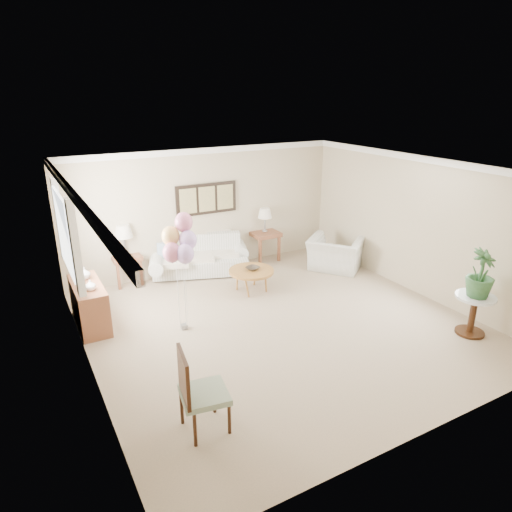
# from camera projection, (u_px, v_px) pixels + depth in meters

# --- Properties ---
(ground_plane) EXTENTS (6.00, 6.00, 0.00)m
(ground_plane) POSITION_uv_depth(u_px,v_px,m) (280.00, 324.00, 7.64)
(ground_plane) COLOR tan
(room_shell) EXTENTS (6.04, 6.04, 2.60)m
(room_shell) POSITION_uv_depth(u_px,v_px,m) (272.00, 231.00, 7.11)
(room_shell) COLOR #BBAC8F
(room_shell) RESTS_ON ground
(wall_art_triptych) EXTENTS (1.35, 0.06, 0.65)m
(wall_art_triptych) POSITION_uv_depth(u_px,v_px,m) (207.00, 199.00, 9.55)
(wall_art_triptych) COLOR black
(wall_art_triptych) RESTS_ON ground
(sofa) EXTENTS (2.43, 1.43, 0.80)m
(sofa) POSITION_uv_depth(u_px,v_px,m) (199.00, 259.00, 9.71)
(sofa) COLOR silver
(sofa) RESTS_ON ground
(end_table_left) EXTENTS (0.56, 0.51, 0.61)m
(end_table_left) POSITION_uv_depth(u_px,v_px,m) (126.00, 260.00, 9.07)
(end_table_left) COLOR brown
(end_table_left) RESTS_ON ground
(end_table_right) EXTENTS (0.61, 0.56, 0.67)m
(end_table_right) POSITION_uv_depth(u_px,v_px,m) (265.00, 236.00, 10.37)
(end_table_right) COLOR brown
(end_table_right) RESTS_ON ground
(lamp_left) EXTENTS (0.36, 0.36, 0.63)m
(lamp_left) POSITION_uv_depth(u_px,v_px,m) (123.00, 232.00, 8.87)
(lamp_left) COLOR gray
(lamp_left) RESTS_ON end_table_left
(lamp_right) EXTENTS (0.31, 0.31, 0.55)m
(lamp_right) POSITION_uv_depth(u_px,v_px,m) (265.00, 214.00, 10.19)
(lamp_right) COLOR gray
(lamp_right) RESTS_ON end_table_right
(coffee_table) EXTENTS (0.87, 0.87, 0.44)m
(coffee_table) POSITION_uv_depth(u_px,v_px,m) (251.00, 272.00, 8.77)
(coffee_table) COLOR olive
(coffee_table) RESTS_ON ground
(decor_bowl) EXTENTS (0.31, 0.31, 0.06)m
(decor_bowl) POSITION_uv_depth(u_px,v_px,m) (253.00, 268.00, 8.76)
(decor_bowl) COLOR #30281F
(decor_bowl) RESTS_ON coffee_table
(armchair) EXTENTS (1.41, 1.44, 0.71)m
(armchair) POSITION_uv_depth(u_px,v_px,m) (335.00, 254.00, 9.89)
(armchair) COLOR silver
(armchair) RESTS_ON ground
(side_table) EXTENTS (0.62, 0.62, 0.67)m
(side_table) POSITION_uv_depth(u_px,v_px,m) (474.00, 305.00, 7.19)
(side_table) COLOR silver
(side_table) RESTS_ON ground
(potted_plant) EXTENTS (0.48, 0.48, 0.77)m
(potted_plant) POSITION_uv_depth(u_px,v_px,m) (481.00, 274.00, 6.98)
(potted_plant) COLOR #254F24
(potted_plant) RESTS_ON side_table
(accent_chair) EXTENTS (0.59, 0.59, 1.06)m
(accent_chair) POSITION_uv_depth(u_px,v_px,m) (198.00, 390.00, 5.08)
(accent_chair) COLOR gray
(accent_chair) RESTS_ON ground
(credenza) EXTENTS (0.46, 1.20, 0.74)m
(credenza) POSITION_uv_depth(u_px,v_px,m) (89.00, 305.00, 7.50)
(credenza) COLOR brown
(credenza) RESTS_ON ground
(vase_white) EXTENTS (0.19, 0.19, 0.17)m
(vase_white) POSITION_uv_depth(u_px,v_px,m) (90.00, 285.00, 7.13)
(vase_white) COLOR white
(vase_white) RESTS_ON credenza
(vase_sage) EXTENTS (0.21, 0.21, 0.20)m
(vase_sage) POSITION_uv_depth(u_px,v_px,m) (84.00, 273.00, 7.55)
(vase_sage) COLOR #B1B1B0
(vase_sage) RESTS_ON credenza
(balloon_cluster) EXTENTS (0.55, 0.53, 1.95)m
(balloon_cluster) POSITION_uv_depth(u_px,v_px,m) (180.00, 242.00, 6.97)
(balloon_cluster) COLOR gray
(balloon_cluster) RESTS_ON ground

